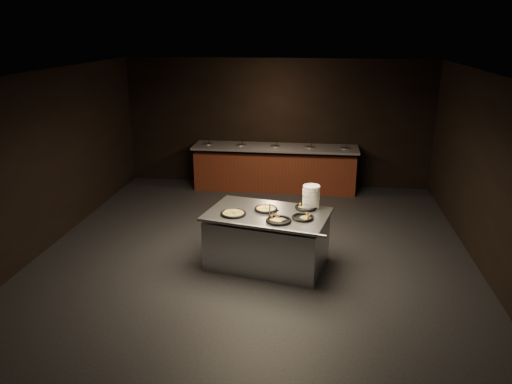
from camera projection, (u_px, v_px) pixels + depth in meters
room at (254, 171)px, 7.68m from camera, size 7.02×8.02×2.92m
salad_bar at (275, 171)px, 11.34m from camera, size 3.70×0.83×1.18m
serving_counter at (267, 240)px, 7.71m from camera, size 2.01×1.52×0.87m
plate_stack at (311, 197)px, 7.75m from camera, size 0.27×0.27×0.35m
pan_veggie_whole at (233, 213)px, 7.50m from camera, size 0.39×0.39×0.04m
pan_cheese_whole at (266, 209)px, 7.68m from camera, size 0.36×0.36×0.04m
pan_cheese_slices_a at (306, 207)px, 7.75m from camera, size 0.35×0.35×0.04m
pan_cheese_slices_b at (279, 220)px, 7.23m from camera, size 0.38×0.38×0.04m
pan_veggie_slices at (303, 217)px, 7.35m from camera, size 0.33×0.33×0.04m
server_left at (270, 210)px, 7.46m from camera, size 0.11×0.33×0.16m
server_right at (277, 214)px, 7.33m from camera, size 0.25×0.24×0.15m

